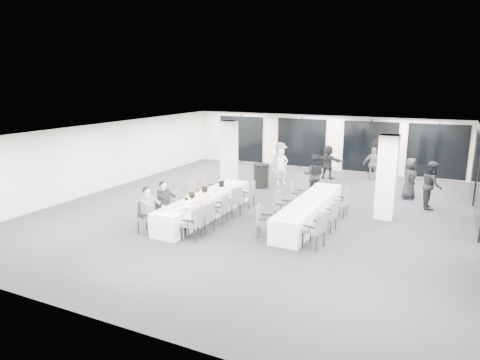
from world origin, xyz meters
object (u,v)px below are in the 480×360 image
(chair_side_left_mid, at_px, (281,205))
(standing_guest_g, at_px, (274,155))
(standing_guest_d, at_px, (374,162))
(standing_guest_h, at_px, (432,182))
(banquet_table_main, at_px, (205,206))
(standing_guest_e, at_px, (410,176))
(chair_main_right_far, at_px, (248,193))
(standing_guest_f, at_px, (328,160))
(ice_bucket_far, at_px, (221,183))
(chair_main_right_near, at_px, (194,221))
(standing_guest_c, at_px, (280,159))
(banquet_table_side, at_px, (309,211))
(chair_main_left_near, at_px, (145,215))
(chair_side_left_near, at_px, (263,219))
(chair_side_right_far, at_px, (343,201))
(ice_bucket_near, at_px, (188,200))
(chair_main_right_mid, at_px, (221,207))
(chair_side_right_mid, at_px, (330,215))
(standing_guest_b, at_px, (314,172))
(chair_main_left_second, at_px, (162,210))
(cocktail_table, at_px, (261,176))
(chair_main_left_fourth, at_px, (196,194))
(chair_main_right_second, at_px, (206,216))
(chair_main_right_fourth, at_px, (233,200))
(chair_side_right_near, at_px, (317,228))
(chair_main_left_mid, at_px, (179,202))
(chair_main_left_far, at_px, (207,188))

(chair_side_left_mid, relative_size, standing_guest_g, 0.60)
(standing_guest_d, bearing_deg, standing_guest_h, 116.88)
(banquet_table_main, distance_m, standing_guest_e, 8.10)
(chair_main_right_far, xyz_separation_m, standing_guest_f, (1.38, 5.92, 0.35))
(banquet_table_main, height_order, ice_bucket_far, ice_bucket_far)
(chair_main_right_near, xyz_separation_m, standing_guest_c, (-0.60, 8.46, 0.41))
(standing_guest_d, bearing_deg, ice_bucket_far, 49.92)
(banquet_table_side, distance_m, chair_main_left_near, 5.22)
(chair_side_left_near, bearing_deg, chair_side_right_far, 138.02)
(standing_guest_g, distance_m, ice_bucket_near, 9.05)
(chair_main_right_mid, bearing_deg, ice_bucket_near, 125.82)
(chair_side_right_mid, xyz_separation_m, standing_guest_b, (-1.66, 3.89, 0.42))
(chair_main_left_second, distance_m, standing_guest_f, 9.39)
(cocktail_table, relative_size, standing_guest_h, 0.52)
(chair_main_left_second, distance_m, standing_guest_b, 6.50)
(standing_guest_g, bearing_deg, standing_guest_h, 3.60)
(chair_main_left_fourth, relative_size, chair_main_right_near, 0.93)
(chair_main_right_near, height_order, chair_main_right_second, chair_main_right_near)
(banquet_table_side, distance_m, standing_guest_d, 7.21)
(standing_guest_d, bearing_deg, banquet_table_side, 75.14)
(chair_main_right_fourth, distance_m, ice_bucket_far, 1.31)
(standing_guest_f, bearing_deg, chair_side_left_mid, 102.60)
(banquet_table_side, xyz_separation_m, ice_bucket_near, (-3.25, -2.15, 0.50))
(banquet_table_main, xyz_separation_m, chair_side_right_near, (4.16, -1.07, 0.21))
(standing_guest_c, distance_m, standing_guest_f, 2.28)
(chair_main_right_fourth, relative_size, standing_guest_g, 0.59)
(chair_main_left_mid, relative_size, chair_main_right_near, 0.85)
(standing_guest_f, bearing_deg, banquet_table_side, 109.94)
(chair_main_left_mid, distance_m, standing_guest_d, 9.84)
(chair_main_left_far, bearing_deg, standing_guest_f, 147.67)
(ice_bucket_far, bearing_deg, chair_main_right_far, 19.79)
(standing_guest_c, relative_size, ice_bucket_far, 8.57)
(chair_side_right_near, relative_size, standing_guest_f, 0.57)
(chair_side_left_near, height_order, chair_side_right_far, chair_side_left_near)
(chair_main_left_near, xyz_separation_m, chair_side_right_mid, (4.99, 2.52, -0.03))
(standing_guest_f, distance_m, standing_guest_g, 2.83)
(chair_main_left_fourth, distance_m, ice_bucket_near, 2.10)
(chair_side_right_mid, distance_m, standing_guest_c, 7.22)
(chair_main_left_near, height_order, chair_main_right_near, chair_main_right_near)
(standing_guest_c, bearing_deg, chair_main_left_mid, 130.78)
(chair_main_right_second, distance_m, chair_main_right_mid, 0.94)
(banquet_table_side, distance_m, standing_guest_b, 3.42)
(standing_guest_g, bearing_deg, chair_main_left_fourth, -63.04)
(banquet_table_main, xyz_separation_m, chair_main_right_second, (0.83, -1.34, 0.16))
(chair_main_right_second, bearing_deg, standing_guest_h, -36.39)
(chair_main_right_far, distance_m, standing_guest_d, 7.31)
(standing_guest_f, bearing_deg, chair_main_right_near, 92.21)
(ice_bucket_far, bearing_deg, standing_guest_d, 57.87)
(banquet_table_main, distance_m, chair_main_right_near, 2.21)
(chair_main_right_near, bearing_deg, chair_main_right_fourth, -6.48)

